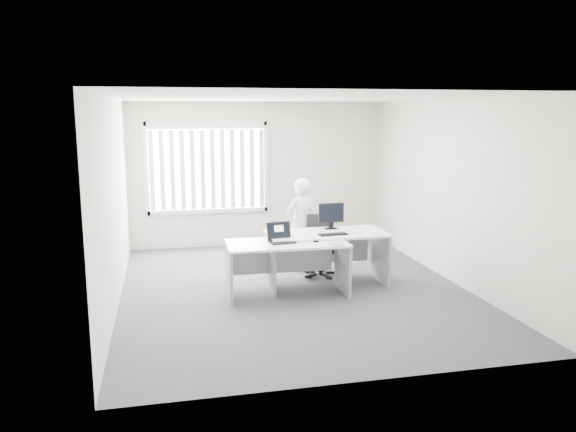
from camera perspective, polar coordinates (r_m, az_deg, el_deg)
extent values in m
plane|color=#595961|center=(8.45, 0.54, -7.41)|extent=(6.00, 6.00, 0.00)
cube|color=beige|center=(11.05, -2.99, 4.26)|extent=(5.00, 0.02, 2.80)
cube|color=beige|center=(5.30, 7.96, -2.67)|extent=(5.00, 0.02, 2.80)
cube|color=beige|center=(7.95, -17.29, 1.35)|extent=(0.02, 6.00, 2.80)
cube|color=beige|center=(9.02, 16.23, 2.45)|extent=(0.02, 6.00, 2.80)
cube|color=white|center=(8.04, 0.58, 11.94)|extent=(5.00, 6.00, 0.02)
cube|color=silver|center=(10.87, -8.18, 4.86)|extent=(2.32, 0.06, 1.76)
cube|color=white|center=(7.97, -0.10, -2.79)|extent=(1.73, 0.83, 0.03)
cube|color=#969699|center=(7.96, -6.03, -5.79)|extent=(0.06, 0.74, 0.75)
cube|color=#969699|center=(8.27, 5.59, -5.15)|extent=(0.06, 0.74, 0.75)
cube|color=white|center=(8.47, 3.95, -1.79)|extent=(1.79, 0.85, 0.03)
cube|color=#969699|center=(8.37, -1.85, -4.79)|extent=(0.05, 0.77, 0.78)
cube|color=#969699|center=(8.84, 9.37, -4.10)|extent=(0.05, 0.77, 0.78)
cylinder|color=black|center=(9.14, 3.32, -5.79)|extent=(0.60, 0.60, 0.07)
cylinder|color=black|center=(9.09, 3.33, -4.73)|extent=(0.06, 0.06, 0.42)
cube|color=black|center=(9.04, 3.35, -3.44)|extent=(0.46, 0.46, 0.06)
cube|color=black|center=(9.16, 3.15, -1.35)|extent=(0.41, 0.09, 0.51)
imported|color=white|center=(9.28, 1.28, -0.86)|extent=(0.66, 0.55, 1.54)
cube|color=white|center=(8.01, 2.48, -2.62)|extent=(0.35, 0.27, 0.00)
cube|color=white|center=(7.88, 5.03, -2.84)|extent=(0.21, 0.26, 0.01)
cube|color=black|center=(8.30, 4.60, -1.86)|extent=(0.44, 0.17, 0.02)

